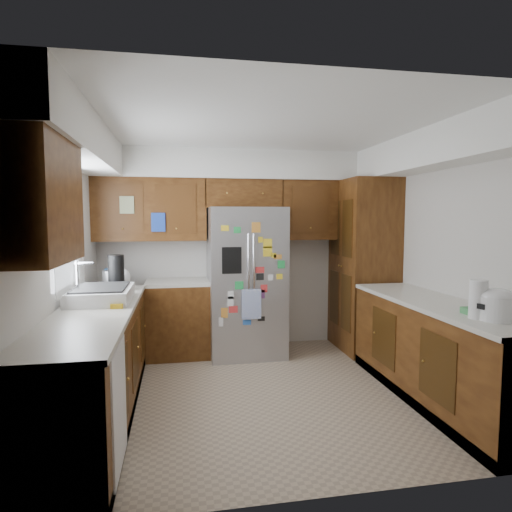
# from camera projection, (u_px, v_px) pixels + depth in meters

# --- Properties ---
(floor) EXTENTS (3.60, 3.60, 0.00)m
(floor) POSITION_uv_depth(u_px,v_px,m) (266.00, 392.00, 4.12)
(floor) COLOR tan
(floor) RESTS_ON ground
(room_shell) EXTENTS (3.64, 3.24, 2.52)m
(room_shell) POSITION_uv_depth(u_px,v_px,m) (248.00, 203.00, 4.30)
(room_shell) COLOR beige
(room_shell) RESTS_ON ground
(left_counter_run) EXTENTS (1.36, 3.20, 0.92)m
(left_counter_run) POSITION_uv_depth(u_px,v_px,m) (118.00, 356.00, 3.87)
(left_counter_run) COLOR #3C1E0B
(left_counter_run) RESTS_ON ground
(right_counter_run) EXTENTS (0.63, 2.25, 0.92)m
(right_counter_run) POSITION_uv_depth(u_px,v_px,m) (438.00, 356.00, 3.88)
(right_counter_run) COLOR #3C1E0B
(right_counter_run) RESTS_ON ground
(pantry) EXTENTS (0.60, 0.90, 2.15)m
(pantry) POSITION_uv_depth(u_px,v_px,m) (363.00, 265.00, 5.42)
(pantry) COLOR #3C1E0B
(pantry) RESTS_ON ground
(fridge) EXTENTS (0.90, 0.79, 1.80)m
(fridge) POSITION_uv_depth(u_px,v_px,m) (246.00, 282.00, 5.22)
(fridge) COLOR #9A999E
(fridge) RESTS_ON ground
(bridge_cabinet) EXTENTS (0.96, 0.34, 0.35)m
(bridge_cabinet) POSITION_uv_depth(u_px,v_px,m) (243.00, 194.00, 5.35)
(bridge_cabinet) COLOR #3C1E0B
(bridge_cabinet) RESTS_ON fridge
(fridge_top_items) EXTENTS (0.78, 0.35, 0.29)m
(fridge_top_items) POSITION_uv_depth(u_px,v_px,m) (231.00, 169.00, 5.28)
(fridge_top_items) COLOR #2536A6
(fridge_top_items) RESTS_ON bridge_cabinet
(sink_assembly) EXTENTS (0.52, 0.73, 0.37)m
(sink_assembly) POSITION_uv_depth(u_px,v_px,m) (101.00, 294.00, 3.86)
(sink_assembly) COLOR white
(sink_assembly) RESTS_ON left_counter_run
(left_counter_clutter) EXTENTS (0.30, 0.78, 0.38)m
(left_counter_clutter) POSITION_uv_depth(u_px,v_px,m) (116.00, 276.00, 4.57)
(left_counter_clutter) COLOR black
(left_counter_clutter) RESTS_ON left_counter_run
(rice_cooker) EXTENTS (0.28, 0.27, 0.24)m
(rice_cooker) POSITION_uv_depth(u_px,v_px,m) (497.00, 304.00, 3.14)
(rice_cooker) COLOR white
(rice_cooker) RESTS_ON right_counter_run
(paper_towel) EXTENTS (0.13, 0.13, 0.29)m
(paper_towel) POSITION_uv_depth(u_px,v_px,m) (478.00, 299.00, 3.19)
(paper_towel) COLOR white
(paper_towel) RESTS_ON right_counter_run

